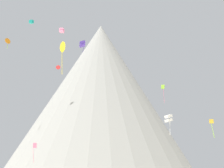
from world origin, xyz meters
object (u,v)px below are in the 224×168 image
(kite_white_low, at_px, (168,118))
(kite_yellow_mid, at_px, (63,47))
(kite_indigo_high, at_px, (82,44))
(kite_teal_high, at_px, (31,22))
(kite_red_high, at_px, (58,68))
(kite_pink_high, at_px, (62,30))
(rock_massif, at_px, (101,101))
(kite_lime_mid, at_px, (163,89))
(kite_rainbow_low, at_px, (34,148))
(kite_gold_low, at_px, (212,124))
(kite_orange_high, at_px, (7,41))

(kite_white_low, height_order, kite_yellow_mid, kite_yellow_mid)
(kite_white_low, bearing_deg, kite_indigo_high, 54.04)
(kite_teal_high, bearing_deg, kite_red_high, -74.06)
(kite_pink_high, bearing_deg, rock_massif, -0.49)
(kite_pink_high, xyz_separation_m, kite_indigo_high, (4.37, 2.93, -2.09))
(kite_yellow_mid, bearing_deg, kite_red_high, -26.48)
(kite_yellow_mid, bearing_deg, kite_lime_mid, -76.94)
(kite_lime_mid, distance_m, kite_teal_high, 39.00)
(kite_teal_high, distance_m, kite_indigo_high, 12.30)
(kite_rainbow_low, xyz_separation_m, kite_gold_low, (36.59, -19.10, 3.14))
(kite_indigo_high, bearing_deg, rock_massif, 162.68)
(kite_rainbow_low, relative_size, kite_lime_mid, 0.91)
(kite_lime_mid, bearing_deg, kite_red_high, 55.89)
(rock_massif, relative_size, kite_gold_low, 24.51)
(kite_orange_high, bearing_deg, kite_pink_high, 83.28)
(kite_rainbow_low, distance_m, kite_indigo_high, 27.27)
(rock_massif, distance_m, kite_orange_high, 37.85)
(kite_yellow_mid, bearing_deg, kite_indigo_high, -47.09)
(kite_lime_mid, xyz_separation_m, kite_teal_high, (-31.84, -19.84, 10.64))
(rock_massif, bearing_deg, kite_indigo_high, -93.63)
(kite_white_low, relative_size, kite_yellow_mid, 0.70)
(kite_pink_high, bearing_deg, kite_white_low, -79.35)
(kite_teal_high, bearing_deg, kite_indigo_high, -139.74)
(kite_white_low, distance_m, kite_yellow_mid, 26.18)
(kite_teal_high, bearing_deg, kite_gold_low, -170.77)
(kite_white_low, relative_size, kite_gold_low, 1.30)
(kite_teal_high, bearing_deg, kite_orange_high, -38.56)
(kite_pink_high, bearing_deg, kite_rainbow_low, 42.03)
(rock_massif, distance_m, kite_teal_high, 47.53)
(rock_massif, xyz_separation_m, kite_indigo_high, (-2.58, -40.62, 5.07))
(kite_rainbow_low, bearing_deg, kite_orange_high, -163.56)
(kite_orange_high, bearing_deg, kite_lime_mid, 126.46)
(kite_yellow_mid, height_order, kite_indigo_high, kite_indigo_high)
(kite_red_high, bearing_deg, kite_white_low, 132.79)
(kite_orange_high, bearing_deg, kite_red_high, 135.46)
(rock_massif, xyz_separation_m, kite_lime_mid, (18.26, -24.86, -1.88))
(kite_rainbow_low, bearing_deg, kite_lime_mid, 67.00)
(rock_massif, relative_size, kite_yellow_mid, 13.17)
(kite_rainbow_low, bearing_deg, kite_gold_low, 26.43)
(kite_pink_high, bearing_deg, kite_orange_high, 52.44)
(kite_gold_low, xyz_separation_m, kite_indigo_high, (-24.85, 10.86, 20.06))
(kite_white_low, height_order, kite_indigo_high, kite_indigo_high)
(rock_massif, bearing_deg, kite_pink_high, -99.06)
(kite_red_high, height_order, kite_orange_high, kite_orange_high)
(kite_rainbow_low, bearing_deg, kite_pink_high, -2.55)
(kite_rainbow_low, bearing_deg, kite_yellow_mid, -11.63)
(kite_pink_high, relative_size, kite_teal_high, 1.04)
(kite_rainbow_low, height_order, kite_lime_mid, kite_lime_mid)
(kite_white_low, bearing_deg, kite_pink_high, 62.47)
(kite_gold_low, relative_size, kite_indigo_high, 1.17)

